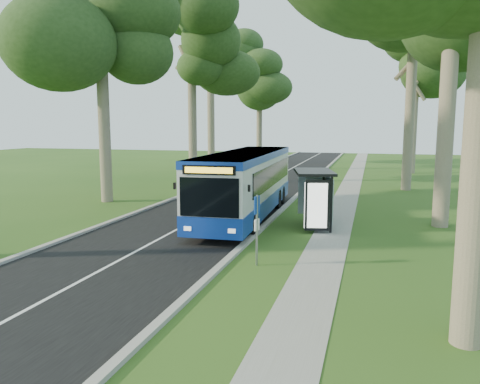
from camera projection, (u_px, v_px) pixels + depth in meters
The scene contains 18 objects.
ground at pixel (242, 248), 17.16m from camera, with size 120.00×120.00×0.00m, color #2B4F18.
road at pixel (230, 201), 27.63m from camera, with size 7.00×100.00×0.02m, color black.
kerb_east at pixel (289, 203), 26.68m from camera, with size 0.25×100.00×0.12m, color #9E9B93.
kerb_west at pixel (176, 198), 28.57m from camera, with size 0.25×100.00×0.12m, color #9E9B93.
centre_line at pixel (230, 201), 27.63m from camera, with size 0.12×100.00×0.01m, color white.
footpath at pixel (342, 206), 25.87m from camera, with size 1.50×100.00×0.02m, color gray.
bus at pixel (246, 184), 22.67m from camera, with size 2.99×12.09×3.18m.
bus_stop_sign at pixel (257, 221), 14.88m from camera, with size 0.13×0.32×2.30m.
bus_shelter at pixel (316, 189), 20.11m from camera, with size 2.21×3.21×2.51m.
litter_bin at pixel (313, 210), 22.57m from camera, with size 0.48×0.48×0.85m.
car_white at pixel (246, 163), 47.22m from camera, with size 1.59×3.96×1.35m, color silver.
car_silver at pixel (239, 161), 47.58m from camera, with size 1.64×4.70×1.55m, color #ADB0B5.
tree_west_b at pixel (99, 5), 26.03m from camera, with size 5.20×5.20×14.95m.
tree_west_c at pixel (191, 41), 35.20m from camera, with size 5.20×5.20×14.44m.
tree_west_d at pixel (210, 42), 45.02m from camera, with size 5.20×5.20×16.73m.
tree_west_e at pixel (260, 70), 54.09m from camera, with size 5.20×5.20×14.57m.
tree_east_c at pixel (414, 29), 30.92m from camera, with size 5.20×5.20×14.51m.
tree_east_d at pixel (417, 65), 42.16m from camera, with size 5.20×5.20×13.22m.
Camera 1 is at (4.50, -16.07, 4.51)m, focal length 35.00 mm.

